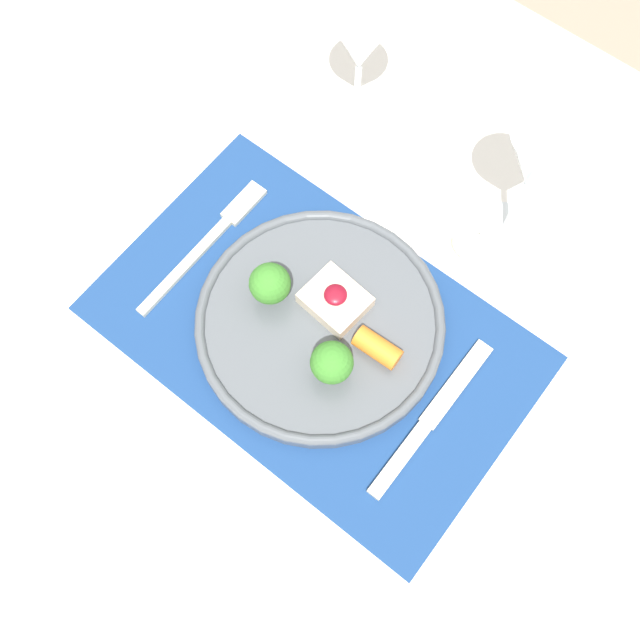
{
  "coord_description": "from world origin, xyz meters",
  "views": [
    {
      "loc": [
        0.19,
        -0.23,
        1.55
      ],
      "look_at": [
        -0.0,
        0.01,
        0.76
      ],
      "focal_mm": 42.0,
      "sensor_mm": 36.0,
      "label": 1
    }
  ],
  "objects": [
    {
      "name": "placemat",
      "position": [
        0.0,
        0.0,
        0.73
      ],
      "size": [
        0.49,
        0.31,
        0.0
      ],
      "primitive_type": "cube",
      "color": "navy",
      "rests_on": "dining_table"
    },
    {
      "name": "fork",
      "position": [
        -0.17,
        0.02,
        0.74
      ],
      "size": [
        0.02,
        0.22,
        0.01
      ],
      "rotation": [
        0.0,
        0.0,
        0.03
      ],
      "color": "beige",
      "rests_on": "placemat"
    },
    {
      "name": "wine_glass_far",
      "position": [
        -0.14,
        0.26,
        0.88
      ],
      "size": [
        0.08,
        0.08,
        0.2
      ],
      "color": "white",
      "rests_on": "dining_table"
    },
    {
      "name": "wine_glass_near",
      "position": [
        0.1,
        0.25,
        0.87
      ],
      "size": [
        0.08,
        0.08,
        0.2
      ],
      "color": "white",
      "rests_on": "dining_table"
    },
    {
      "name": "spoon",
      "position": [
        0.05,
        0.2,
        0.74
      ],
      "size": [
        0.2,
        0.04,
        0.01
      ],
      "rotation": [
        0.0,
        0.0,
        -0.07
      ],
      "color": "beige",
      "rests_on": "dining_table"
    },
    {
      "name": "ground_plane",
      "position": [
        0.0,
        0.0,
        0.0
      ],
      "size": [
        8.0,
        8.0,
        0.0
      ],
      "primitive_type": "plane",
      "color": "gray"
    },
    {
      "name": "dinner_plate",
      "position": [
        0.0,
        0.01,
        0.75
      ],
      "size": [
        0.29,
        0.29,
        0.07
      ],
      "color": "#4C5156",
      "rests_on": "placemat"
    },
    {
      "name": "knife",
      "position": [
        0.16,
        -0.01,
        0.74
      ],
      "size": [
        0.02,
        0.22,
        0.01
      ],
      "rotation": [
        0.0,
        0.0,
        0.01
      ],
      "color": "beige",
      "rests_on": "placemat"
    },
    {
      "name": "dining_table",
      "position": [
        0.0,
        0.0,
        0.66
      ],
      "size": [
        1.5,
        1.13,
        0.73
      ],
      "color": "white",
      "rests_on": "ground_plane"
    }
  ]
}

